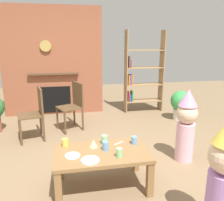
# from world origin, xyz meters

# --- Properties ---
(ground_plane) EXTENTS (12.00, 12.00, 0.00)m
(ground_plane) POSITION_xyz_m (0.00, 0.00, 0.00)
(ground_plane) COLOR #846B4C
(brick_fireplace_feature) EXTENTS (2.20, 0.28, 2.40)m
(brick_fireplace_feature) POSITION_xyz_m (-0.79, 2.60, 1.19)
(brick_fireplace_feature) COLOR #935138
(brick_fireplace_feature) RESTS_ON ground_plane
(bookshelf) EXTENTS (0.90, 0.28, 1.90)m
(bookshelf) POSITION_xyz_m (1.23, 2.40, 0.87)
(bookshelf) COLOR #9E7A51
(bookshelf) RESTS_ON ground_plane
(coffee_table) EXTENTS (1.05, 0.62, 0.45)m
(coffee_table) POSITION_xyz_m (-0.12, -0.40, 0.38)
(coffee_table) COLOR olive
(coffee_table) RESTS_ON ground_plane
(paper_cup_near_left) EXTENTS (0.07, 0.07, 0.09)m
(paper_cup_near_left) POSITION_xyz_m (-0.52, -0.18, 0.49)
(paper_cup_near_left) COLOR #F2CC4C
(paper_cup_near_left) RESTS_ON coffee_table
(paper_cup_near_right) EXTENTS (0.06, 0.06, 0.10)m
(paper_cup_near_right) POSITION_xyz_m (0.05, -0.56, 0.50)
(paper_cup_near_right) COLOR #8CD18C
(paper_cup_near_right) RESTS_ON coffee_table
(paper_cup_center) EXTENTS (0.07, 0.07, 0.10)m
(paper_cup_center) POSITION_xyz_m (-0.07, -0.37, 0.50)
(paper_cup_center) COLOR #669EE0
(paper_cup_center) RESTS_ON coffee_table
(paper_cup_far_left) EXTENTS (0.07, 0.07, 0.11)m
(paper_cup_far_left) POSITION_xyz_m (-0.06, -0.21, 0.50)
(paper_cup_far_left) COLOR #8CD18C
(paper_cup_far_left) RESTS_ON coffee_table
(paper_cup_far_right) EXTENTS (0.06, 0.06, 0.09)m
(paper_cup_far_right) POSITION_xyz_m (0.29, -0.28, 0.49)
(paper_cup_far_right) COLOR #669EE0
(paper_cup_far_right) RESTS_ON coffee_table
(paper_plate_front) EXTENTS (0.19, 0.19, 0.01)m
(paper_plate_front) POSITION_xyz_m (-0.27, -0.58, 0.45)
(paper_plate_front) COLOR white
(paper_plate_front) RESTS_ON coffee_table
(paper_plate_rear) EXTENTS (0.16, 0.16, 0.01)m
(paper_plate_rear) POSITION_xyz_m (-0.44, -0.45, 0.45)
(paper_plate_rear) COLOR white
(paper_plate_rear) RESTS_ON coffee_table
(birthday_cake_slice) EXTENTS (0.10, 0.10, 0.09)m
(birthday_cake_slice) POSITION_xyz_m (-0.20, -0.26, 0.49)
(birthday_cake_slice) COLOR #EAC68C
(birthday_cake_slice) RESTS_ON coffee_table
(table_fork) EXTENTS (0.13, 0.09, 0.01)m
(table_fork) POSITION_xyz_m (0.12, -0.23, 0.45)
(table_fork) COLOR silver
(table_fork) RESTS_ON coffee_table
(child_with_cone_hat) EXTENTS (0.30, 0.30, 1.08)m
(child_with_cone_hat) POSITION_xyz_m (0.81, -1.22, 0.57)
(child_with_cone_hat) COLOR #B27FCC
(child_with_cone_hat) RESTS_ON ground_plane
(child_in_pink) EXTENTS (0.29, 0.29, 1.03)m
(child_in_pink) POSITION_xyz_m (1.12, 0.00, 0.55)
(child_in_pink) COLOR #EAB2C6
(child_in_pink) RESTS_ON ground_plane
(dining_chair_left) EXTENTS (0.48, 0.48, 0.90)m
(dining_chair_left) POSITION_xyz_m (-1.03, 1.15, 0.51)
(dining_chair_left) COLOR brown
(dining_chair_left) RESTS_ON ground_plane
(dining_chair_middle) EXTENTS (0.53, 0.53, 0.90)m
(dining_chair_middle) POSITION_xyz_m (-0.38, 1.51, 0.51)
(dining_chair_middle) COLOR brown
(dining_chair_middle) RESTS_ON ground_plane
(potted_plant_tall) EXTENTS (0.43, 0.43, 0.63)m
(potted_plant_tall) POSITION_xyz_m (1.88, 1.63, 0.36)
(potted_plant_tall) COLOR beige
(potted_plant_tall) RESTS_ON ground_plane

